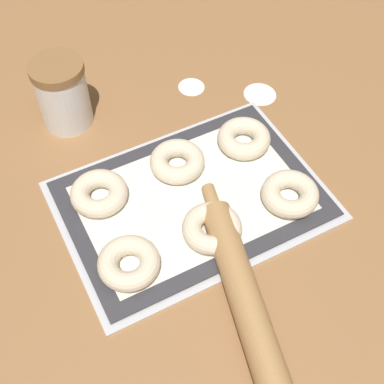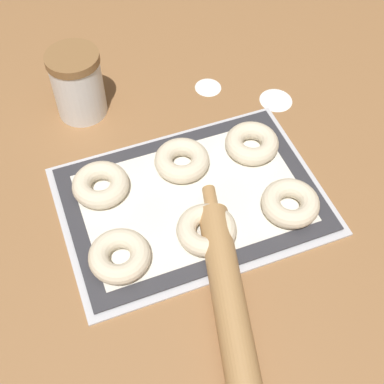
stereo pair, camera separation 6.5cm
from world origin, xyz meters
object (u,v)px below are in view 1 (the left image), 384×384
Objects in this scene: bagel_back_left at (99,193)px; bagel_back_center at (177,161)px; bagel_front_center at (212,228)px; flour_canister at (62,94)px; rolling_pin at (252,318)px; bagel_front_right at (290,194)px; baking_tray at (192,200)px; bagel_back_right at (244,138)px; bagel_front_left at (129,263)px.

bagel_back_left is 1.00× the size of bagel_back_center.
flour_canister is (-0.12, 0.37, 0.04)m from bagel_front_center.
bagel_back_left is at bearing 109.84° from rolling_pin.
baking_tray is at bearing 150.93° from bagel_front_right.
bagel_front_center is 0.20× the size of rolling_pin.
bagel_front_right is at bearing -88.74° from bagel_back_right.
flour_canister is (0.03, 0.37, 0.04)m from bagel_front_left.
bagel_back_right is at bearing 60.84° from rolling_pin.
bagel_front_right is at bearing 42.61° from rolling_pin.
bagel_back_right is at bearing 25.96° from bagel_front_left.
flour_canister is at bearing 85.58° from bagel_front_left.
bagel_back_center is (0.01, 0.15, 0.00)m from bagel_front_center.
bagel_front_left is 0.21m from rolling_pin.
rolling_pin reaches higher than bagel_back_center.
bagel_front_right is at bearing -27.84° from bagel_back_left.
flour_canister reaches higher than rolling_pin.
rolling_pin is (-0.04, -0.32, -0.00)m from bagel_back_center.
flour_canister is 0.28× the size of rolling_pin.
baking_tray is 0.08m from bagel_front_center.
bagel_back_center is (0.16, 0.15, 0.00)m from bagel_front_left.
bagel_back_center is at bearing 83.24° from rolling_pin.
bagel_front_left and bagel_front_center have the same top height.
bagel_front_center and bagel_front_right have the same top height.
flour_canister reaches higher than bagel_front_right.
rolling_pin is at bearing -70.16° from bagel_back_left.
rolling_pin is (-0.17, -0.31, -0.00)m from bagel_back_right.
bagel_back_left reaches higher than baking_tray.
baking_tray is 4.56× the size of bagel_front_left.
bagel_front_left is at bearing -154.04° from bagel_back_right.
bagel_front_center is 1.00× the size of bagel_back_right.
bagel_front_left is at bearing -94.42° from flour_canister.
bagel_back_right reaches higher than baking_tray.
bagel_front_right is (0.30, -0.00, 0.00)m from bagel_front_left.
bagel_back_center is at bearing 176.98° from bagel_back_right.
bagel_back_right is at bearing -1.03° from bagel_back_left.
flour_canister is (-0.27, 0.23, 0.04)m from bagel_back_right.
baking_tray is at bearing 83.18° from rolling_pin.
rolling_pin is (-0.03, -0.24, 0.02)m from baking_tray.
bagel_back_right is 0.20× the size of rolling_pin.
bagel_back_center is at bearing 0.76° from bagel_back_left.
bagel_front_left is 1.00× the size of bagel_front_right.
bagel_back_center is 0.72× the size of flour_canister.
baking_tray is 4.56× the size of bagel_back_center.
bagel_front_left is at bearing -136.69° from bagel_back_center.
bagel_back_center is 0.32m from rolling_pin.
bagel_front_center is 0.72× the size of flour_canister.
baking_tray is 3.28× the size of flour_canister.
bagel_front_left and bagel_back_left have the same top height.
rolling_pin is at bearing -80.00° from flour_canister.
baking_tray is 4.56× the size of bagel_back_left.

